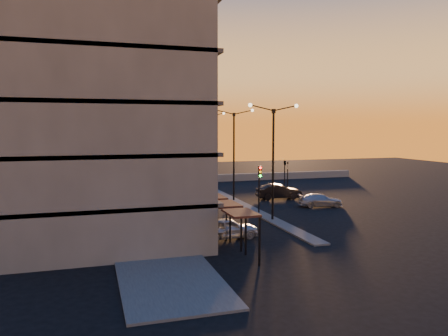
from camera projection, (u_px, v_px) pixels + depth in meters
ground at (272, 221)px, 35.67m from camera, size 120.00×120.00×0.00m
sidewalk_west at (137, 218)px, 36.38m from camera, size 5.00×40.00×0.12m
median at (234, 200)px, 45.18m from camera, size 1.20×36.00×0.12m
parapet at (211, 178)px, 60.94m from camera, size 44.00×0.50×1.00m
building at (89, 66)px, 30.47m from camera, size 14.35×17.08×25.00m
streetlamp_near at (273, 152)px, 35.15m from camera, size 4.32×0.32×9.51m
streetlamp_mid at (234, 147)px, 44.66m from camera, size 4.32×0.32×9.51m
streetlamp_far at (208, 144)px, 54.17m from camera, size 4.32×0.32×9.51m
traffic_light_main at (260, 181)px, 38.13m from camera, size 0.28×0.44×4.25m
signal_east_a at (288, 176)px, 51.16m from camera, size 0.13×0.16×3.60m
signal_east_b at (285, 163)px, 55.30m from camera, size 0.42×1.99×3.60m
car_hatchback at (227, 228)px, 29.92m from camera, size 4.29×1.86×1.44m
car_sedan at (279, 192)px, 46.40m from camera, size 4.92×2.15×1.57m
car_wagon at (321, 200)px, 41.94m from camera, size 4.51×2.52×1.24m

